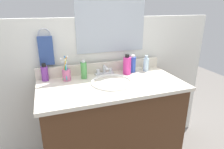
# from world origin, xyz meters

# --- Properties ---
(vanity_cabinet) EXTENTS (1.03, 0.50, 0.81)m
(vanity_cabinet) POSITION_xyz_m (0.00, 0.00, 0.41)
(vanity_cabinet) COLOR #4C2D19
(vanity_cabinet) RESTS_ON ground_plane
(countertop) EXTENTS (1.08, 0.55, 0.03)m
(countertop) POSITION_xyz_m (0.00, 0.00, 0.83)
(countertop) COLOR beige
(countertop) RESTS_ON vanity_cabinet
(backsplash) EXTENTS (1.08, 0.02, 0.09)m
(backsplash) POSITION_xyz_m (0.00, 0.26, 0.88)
(backsplash) COLOR beige
(backsplash) RESTS_ON countertop
(back_wall) EXTENTS (2.18, 0.04, 1.30)m
(back_wall) POSITION_xyz_m (0.00, 0.32, 0.65)
(back_wall) COLOR silver
(back_wall) RESTS_ON ground_plane
(mirror_panel) EXTENTS (0.60, 0.01, 0.56)m
(mirror_panel) POSITION_xyz_m (0.10, 0.30, 1.29)
(mirror_panel) COLOR #B2BCC6
(towel_ring) EXTENTS (0.10, 0.01, 0.10)m
(towel_ring) POSITION_xyz_m (-0.44, 0.30, 1.18)
(towel_ring) COLOR silver
(hand_towel) EXTENTS (0.11, 0.04, 0.22)m
(hand_towel) POSITION_xyz_m (-0.44, 0.28, 1.06)
(hand_towel) COLOR #334C8C
(sink_basin) EXTENTS (0.33, 0.33, 0.11)m
(sink_basin) POSITION_xyz_m (0.01, 0.01, 0.81)
(sink_basin) COLOR white
(sink_basin) RESTS_ON countertop
(faucet) EXTENTS (0.16, 0.10, 0.08)m
(faucet) POSITION_xyz_m (0.01, 0.20, 0.87)
(faucet) COLOR silver
(faucet) RESTS_ON countertop
(bottle_gel_clear) EXTENTS (0.05, 0.05, 0.14)m
(bottle_gel_clear) POSITION_xyz_m (0.38, 0.18, 0.90)
(bottle_gel_clear) COLOR silver
(bottle_gel_clear) RESTS_ON countertop
(bottle_cream_purple) EXTENTS (0.05, 0.05, 0.14)m
(bottle_cream_purple) POSITION_xyz_m (-0.47, 0.22, 0.90)
(bottle_cream_purple) COLOR #7A3899
(bottle_cream_purple) RESTS_ON countertop
(bottle_shampoo_blue) EXTENTS (0.06, 0.06, 0.15)m
(bottle_shampoo_blue) POSITION_xyz_m (0.26, 0.19, 0.91)
(bottle_shampoo_blue) COLOR #2D4CB2
(bottle_shampoo_blue) RESTS_ON countertop
(bottle_toner_green) EXTENTS (0.05, 0.05, 0.15)m
(bottle_toner_green) POSITION_xyz_m (-0.17, 0.17, 0.91)
(bottle_toner_green) COLOR #4C9E4C
(bottle_toner_green) RESTS_ON countertop
(bottle_soap_pink) EXTENTS (0.07, 0.07, 0.17)m
(bottle_soap_pink) POSITION_xyz_m (0.19, 0.16, 0.92)
(bottle_soap_pink) COLOR #D8338C
(bottle_soap_pink) RESTS_ON countertop
(cup_pink) EXTENTS (0.07, 0.10, 0.20)m
(cup_pink) POSITION_xyz_m (-0.31, 0.17, 0.89)
(cup_pink) COLOR #D16693
(cup_pink) RESTS_ON countertop
(soap_bar) EXTENTS (0.06, 0.04, 0.02)m
(soap_bar) POSITION_xyz_m (0.33, 0.23, 0.85)
(soap_bar) COLOR white
(soap_bar) RESTS_ON countertop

